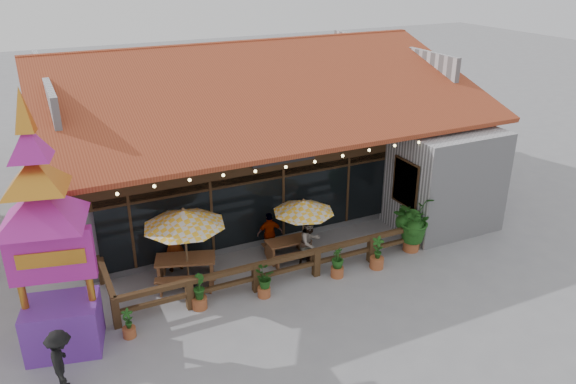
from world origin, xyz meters
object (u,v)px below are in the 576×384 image
tropical_plant (413,220)px  picnic_table_right (288,246)px  umbrella_right (304,207)px  thai_sign_tower (42,212)px  umbrella_left (184,218)px  pedestrian (61,361)px  picnic_table_left (186,266)px

tropical_plant → picnic_table_right: bearing=162.2°
umbrella_right → thai_sign_tower: size_ratio=0.29×
picnic_table_right → thai_sign_tower: bearing=-167.1°
umbrella_left → tropical_plant: umbrella_left is taller
pedestrian → picnic_table_right: bearing=-62.0°
umbrella_right → pedestrian: bearing=-158.7°
umbrella_left → pedestrian: (-3.78, -2.97, -1.45)m
umbrella_left → tropical_plant: size_ratio=1.41×
picnic_table_left → tropical_plant: (7.33, -1.32, 0.55)m
tropical_plant → umbrella_right: bearing=162.3°
umbrella_right → picnic_table_left: 4.05m
picnic_table_left → thai_sign_tower: (-3.59, -1.65, 3.22)m
umbrella_right → pedestrian: 8.24m
umbrella_left → picnic_table_right: 3.82m
thai_sign_tower → tropical_plant: bearing=1.8°
umbrella_left → tropical_plant: (7.32, -1.11, -1.12)m
thai_sign_tower → umbrella_left: bearing=21.9°
umbrella_right → picnic_table_right: size_ratio=1.44×
picnic_table_right → thai_sign_tower: (-6.97, -1.60, 3.33)m
umbrella_left → picnic_table_left: umbrella_left is taller
picnic_table_right → pedestrian: (-7.15, -3.13, 0.33)m
umbrella_left → thai_sign_tower: thai_sign_tower is taller
picnic_table_left → umbrella_right: bearing=-3.1°
thai_sign_tower → picnic_table_left: bearing=24.7°
tropical_plant → pedestrian: bearing=-170.5°
picnic_table_right → picnic_table_left: bearing=179.2°
picnic_table_left → picnic_table_right: 3.38m
umbrella_left → umbrella_right: umbrella_left is taller
thai_sign_tower → pedestrian: bearing=-96.8°
tropical_plant → thai_sign_tower: bearing=-178.2°
umbrella_right → thai_sign_tower: 7.81m
umbrella_left → picnic_table_left: 1.68m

